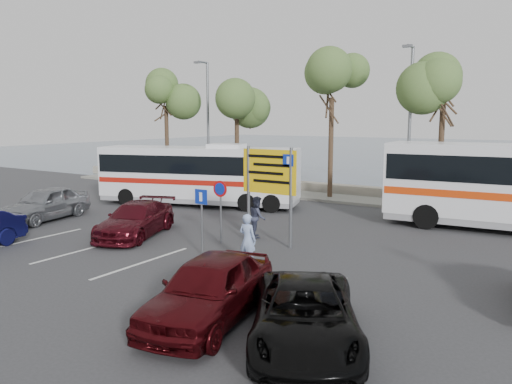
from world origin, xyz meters
The scene contains 21 objects.
ground centered at (0.00, 0.00, 0.00)m, with size 120.00×120.00×0.00m, color #313133.
kerb_strip centered at (0.00, 14.00, 0.07)m, with size 44.00×2.40×0.15m, color gray.
seawall centered at (0.00, 16.00, 0.30)m, with size 48.00×0.80×0.60m, color gray.
sea centered at (0.00, 60.00, 0.01)m, with size 140.00×140.00×0.00m, color #42596B.
tree_far_left centered at (-14.00, 14.00, 6.33)m, with size 3.20×3.20×7.60m.
tree_left centered at (-8.00, 14.00, 6.00)m, with size 3.20×3.20×7.20m.
tree_mid centered at (-1.50, 14.00, 6.65)m, with size 3.20×3.20×8.00m.
tree_right centered at (4.50, 14.00, 6.17)m, with size 3.20×3.20×7.40m.
street_lamp_left centered at (-10.00, 13.52, 4.60)m, with size 0.45×1.15×8.01m.
street_lamp_right centered at (3.00, 13.52, 4.60)m, with size 0.45×1.15×8.01m.
direction_sign centered at (1.00, 3.20, 2.43)m, with size 2.20×0.12×3.60m.
sign_no_stop centered at (-0.60, 2.38, 1.58)m, with size 0.60×0.08×2.35m.
sign_parking centered at (-0.20, 0.79, 1.47)m, with size 0.50×0.07×2.25m.
lane_markings centered at (-1.14, -1.00, 0.00)m, with size 12.02×4.20×0.01m, color silver, non-canonical shape.
coach_bus_left centered at (-6.50, 8.29, 1.53)m, with size 10.78×5.36×3.30m.
car_silver_a centered at (-9.91, 1.50, 0.76)m, with size 1.79×4.45×1.52m, color gray.
car_maroon centered at (-4.11, 1.50, 0.66)m, with size 1.85×4.54×1.32m, color #470B14.
car_red centered at (3.50, -3.50, 0.76)m, with size 1.80×4.48×1.53m, color #40090D.
suv_black centered at (5.90, -3.42, 0.64)m, with size 2.12×4.61×1.28m, color black.
pedestrian_near centered at (1.81, 0.58, 0.83)m, with size 0.61×0.40×1.66m, color #8FA5D1.
pedestrian_far centered at (0.00, 3.96, 0.80)m, with size 0.78×0.61×1.61m, color #34384E.
Camera 1 is at (10.31, -12.08, 4.61)m, focal length 35.00 mm.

